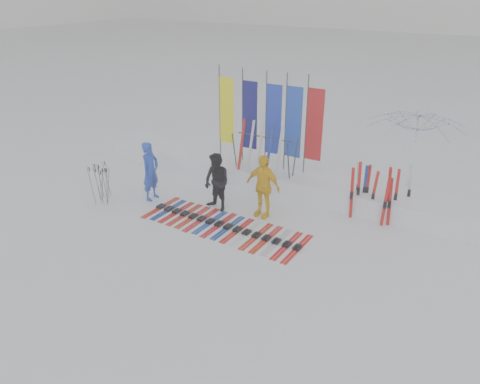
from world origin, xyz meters
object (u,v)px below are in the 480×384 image
Objects in this scene: ski_row at (224,226)px; ski_rack at (264,149)px; person_blue at (151,171)px; person_yellow at (263,186)px; person_black at (217,182)px; tent_canopy at (411,153)px.

ski_rack is at bearing 97.40° from ski_row.
ski_rack is (2.60, 2.63, 0.44)m from person_blue.
person_blue is at bearing -162.87° from person_yellow.
person_yellow is 1.61m from ski_row.
person_yellow reaches higher than ski_row.
ski_row is 2.35× the size of ski_rack.
person_blue is 2.24m from person_black.
person_blue is 8.24m from tent_canopy.
ski_row is at bearing -34.46° from person_black.
ski_row is at bearing -102.34° from person_blue.
person_blue is 3.66m from person_yellow.
person_yellow is (3.56, 0.83, 0.01)m from person_blue.
person_black is (2.19, 0.47, -0.05)m from person_blue.
ski_row is 3.31m from ski_rack.
ski_rack reaches higher than person_black.
ski_rack is at bearing 122.15° from person_yellow.
ski_row is at bearing -126.82° from tent_canopy.
person_blue is 0.61× the size of tent_canopy.
tent_canopy is (3.21, 3.86, 0.44)m from person_yellow.
ski_row is (-3.78, -5.05, -1.35)m from tent_canopy.
person_yellow is 0.62× the size of tent_canopy.
ski_row is at bearing -82.60° from ski_rack.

